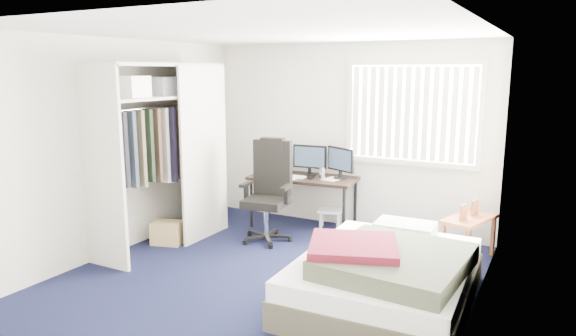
% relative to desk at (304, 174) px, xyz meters
% --- Properties ---
extents(ground, '(4.20, 4.20, 0.00)m').
position_rel_desk_xyz_m(ground, '(0.47, -1.76, -0.75)').
color(ground, black).
rests_on(ground, ground).
extents(room_shell, '(4.20, 4.20, 4.20)m').
position_rel_desk_xyz_m(room_shell, '(0.47, -1.76, 0.76)').
color(room_shell, silver).
rests_on(room_shell, ground).
extents(window_assembly, '(1.72, 0.09, 1.32)m').
position_rel_desk_xyz_m(window_assembly, '(1.37, 0.29, 0.85)').
color(window_assembly, white).
rests_on(window_assembly, ground).
extents(closet, '(0.64, 1.84, 2.22)m').
position_rel_desk_xyz_m(closet, '(-1.20, -1.49, 0.61)').
color(closet, beige).
rests_on(closet, ground).
extents(desk, '(1.50, 0.81, 1.17)m').
position_rel_desk_xyz_m(desk, '(0.00, 0.00, 0.00)').
color(desk, black).
rests_on(desk, ground).
extents(office_chair, '(0.68, 0.68, 1.29)m').
position_rel_desk_xyz_m(office_chair, '(-0.16, -0.69, -0.25)').
color(office_chair, black).
rests_on(office_chair, ground).
extents(footstool, '(0.38, 0.34, 0.26)m').
position_rel_desk_xyz_m(footstool, '(0.35, 0.09, -0.54)').
color(footstool, white).
rests_on(footstool, ground).
extents(nightstand, '(0.56, 0.81, 0.68)m').
position_rel_desk_xyz_m(nightstand, '(2.22, -0.25, -0.31)').
color(nightstand, brown).
rests_on(nightstand, ground).
extents(bed, '(1.57, 2.06, 0.66)m').
position_rel_desk_xyz_m(bed, '(1.73, -1.79, -0.46)').
color(bed, '#423D2F').
rests_on(bed, ground).
extents(pine_box, '(0.43, 0.37, 0.28)m').
position_rel_desk_xyz_m(pine_box, '(-1.18, -1.44, -0.61)').
color(pine_box, tan).
rests_on(pine_box, ground).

